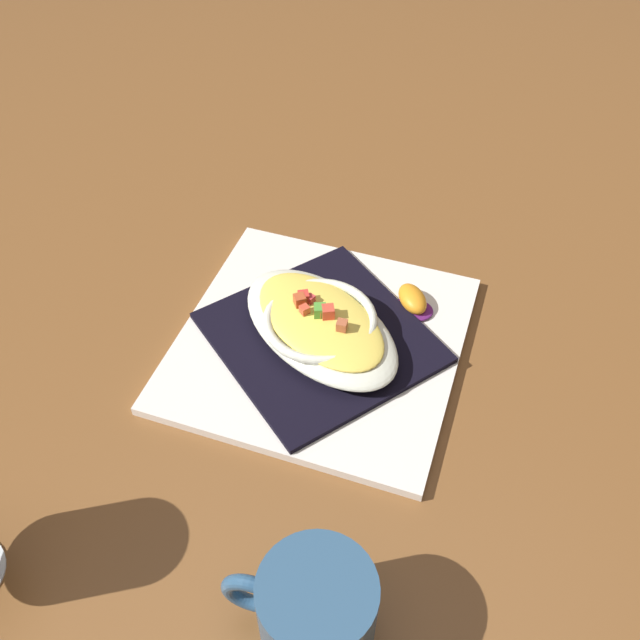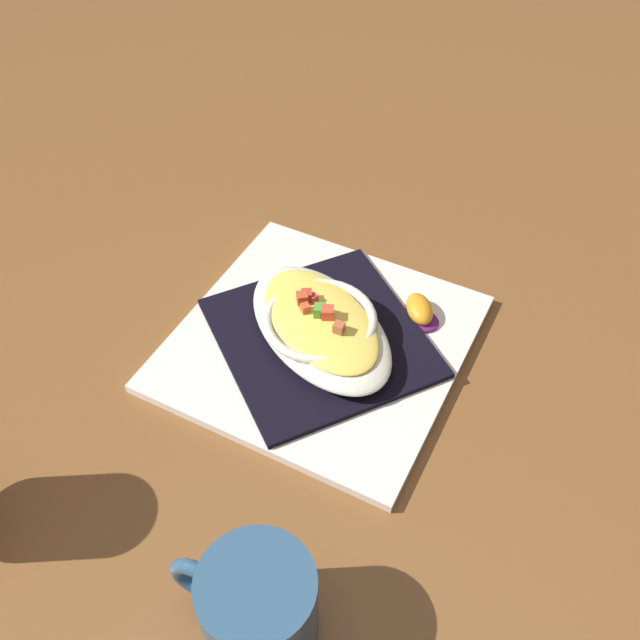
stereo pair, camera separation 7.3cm
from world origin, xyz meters
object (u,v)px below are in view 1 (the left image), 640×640
object	(u,v)px
square_plate	(320,342)
coffee_mug	(315,613)
orange_garnish	(412,302)
gratin_dish	(320,324)

from	to	relation	value
square_plate	coffee_mug	distance (m)	0.30
orange_garnish	coffee_mug	bearing A→B (deg)	174.45
coffee_mug	gratin_dish	bearing A→B (deg)	10.77
square_plate	gratin_dish	bearing A→B (deg)	57.76
orange_garnish	coffee_mug	distance (m)	0.36
gratin_dish	coffee_mug	distance (m)	0.30
square_plate	orange_garnish	world-z (taller)	orange_garnish
orange_garnish	coffee_mug	xyz separation A→B (m)	(-0.36, 0.04, 0.02)
gratin_dish	coffee_mug	xyz separation A→B (m)	(-0.29, -0.06, 0.00)
square_plate	gratin_dish	xyz separation A→B (m)	(0.00, 0.00, 0.03)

